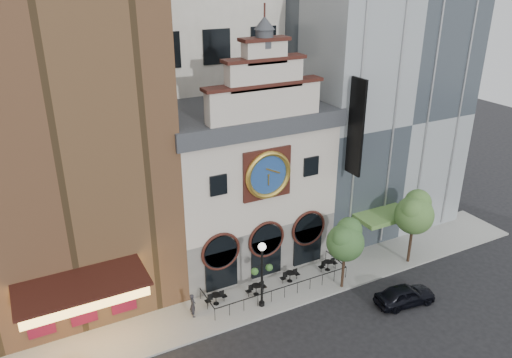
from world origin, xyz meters
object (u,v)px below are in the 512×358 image
Objects in this scene: bistro_1 at (256,289)px; pedestrian at (193,305)px; tree_right at (415,212)px; bistro_3 at (328,265)px; lamppost at (262,268)px; car_right at (405,295)px; tree_left at (346,239)px; bistro_0 at (216,298)px; bistro_2 at (290,276)px.

pedestrian is (-4.80, -0.15, 0.39)m from bistro_1.
tree_right reaches higher than bistro_1.
bistro_3 is 7.16m from lamppost.
bistro_1 is 1.00× the size of bistro_3.
tree_left is at bearing 45.14° from car_right.
pedestrian is at bearing 75.89° from car_right.
pedestrian reaches higher than bistro_1.
tree_right is at bearing 2.89° from tree_left.
lamppost is 0.83× the size of tree_right.
tree_right reaches higher than bistro_0.
pedestrian is (-7.74, -0.40, 0.39)m from bistro_2.
bistro_2 is at bearing 52.51° from car_right.
car_right is at bearing -52.43° from tree_left.
lamppost reaches higher than bistro_0.
tree_right is (6.67, 0.34, 0.43)m from tree_left.
tree_left reaches higher than pedestrian.
bistro_0 is 0.30× the size of tree_left.
bistro_0 is 4.07m from lamppost.
tree_left reaches higher than bistro_0.
bistro_0 is 0.37× the size of car_right.
bistro_2 is 4.37m from lamppost.
pedestrian is at bearing -177.01° from bistro_2.
pedestrian is at bearing 170.23° from tree_left.
pedestrian is 0.35× the size of lamppost.
car_right is 5.52m from tree_left.
bistro_3 is 6.20m from car_right.
tree_right is (12.91, -0.39, 1.29)m from lamppost.
bistro_1 is at bearing 65.19° from car_right.
pedestrian is 0.29× the size of tree_right.
lamppost is (-3.18, -1.53, 2.57)m from bistro_2.
bistro_3 is 4.08m from tree_left.
bistro_3 is 0.93× the size of pedestrian.
bistro_0 is at bearing 165.45° from tree_left.
bistro_3 is at bearing 14.34° from lamppost.
pedestrian reaches higher than car_right.
car_right reaches higher than bistro_3.
bistro_0 is at bearing -69.89° from pedestrian.
bistro_2 is at bearing 168.79° from tree_right.
bistro_0 is 13.03m from car_right.
tree_left is (3.06, -2.27, 3.43)m from bistro_2.
pedestrian is at bearing 175.01° from tree_right.
car_right is (5.76, -5.77, 0.12)m from bistro_2.
tree_left is 6.69m from tree_right.
bistro_3 is at bearing 163.69° from tree_right.
tree_right is at bearing -88.94° from pedestrian.
lamppost is at bearing -154.22° from bistro_2.
lamppost is (4.56, -1.13, 2.18)m from pedestrian.
lamppost is 12.98m from tree_right.
bistro_2 is 0.27× the size of tree_right.
car_right is at bearing -45.05° from bistro_2.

